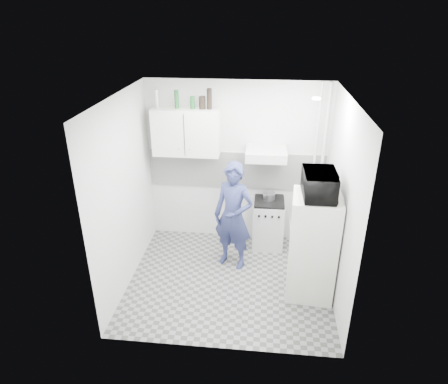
# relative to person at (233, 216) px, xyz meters

# --- Properties ---
(floor) EXTENTS (2.80, 2.80, 0.00)m
(floor) POSITION_rel_person_xyz_m (-0.02, -0.42, -0.81)
(floor) COLOR slate
(floor) RESTS_ON ground
(ceiling) EXTENTS (2.80, 2.80, 0.00)m
(ceiling) POSITION_rel_person_xyz_m (-0.02, -0.42, 1.79)
(ceiling) COLOR white
(ceiling) RESTS_ON wall_back
(wall_back) EXTENTS (2.80, 0.00, 2.80)m
(wall_back) POSITION_rel_person_xyz_m (-0.02, 0.83, 0.49)
(wall_back) COLOR silver
(wall_back) RESTS_ON floor
(wall_left) EXTENTS (0.00, 2.60, 2.60)m
(wall_left) POSITION_rel_person_xyz_m (-1.42, -0.42, 0.49)
(wall_left) COLOR silver
(wall_left) RESTS_ON floor
(wall_right) EXTENTS (0.00, 2.60, 2.60)m
(wall_right) POSITION_rel_person_xyz_m (1.38, -0.42, 0.49)
(wall_right) COLOR silver
(wall_right) RESTS_ON floor
(person) EXTENTS (0.69, 0.58, 1.63)m
(person) POSITION_rel_person_xyz_m (0.00, 0.00, 0.00)
(person) COLOR navy
(person) RESTS_ON floor
(stove) EXTENTS (0.48, 0.48, 0.77)m
(stove) POSITION_rel_person_xyz_m (0.51, 0.58, -0.43)
(stove) COLOR silver
(stove) RESTS_ON floor
(fridge) EXTENTS (0.65, 0.65, 1.45)m
(fridge) POSITION_rel_person_xyz_m (1.08, -0.54, -0.09)
(fridge) COLOR beige
(fridge) RESTS_ON floor
(stove_top) EXTENTS (0.46, 0.46, 0.03)m
(stove_top) POSITION_rel_person_xyz_m (0.51, 0.58, -0.03)
(stove_top) COLOR black
(stove_top) RESTS_ON stove
(saucepan) EXTENTS (0.19, 0.19, 0.11)m
(saucepan) POSITION_rel_person_xyz_m (0.51, 0.65, 0.04)
(saucepan) COLOR silver
(saucepan) RESTS_ON stove_top
(microwave) EXTENTS (0.59, 0.41, 0.32)m
(microwave) POSITION_rel_person_xyz_m (1.08, -0.54, 0.80)
(microwave) COLOR black
(microwave) RESTS_ON fridge
(bottle_a) EXTENTS (0.06, 0.06, 0.27)m
(bottle_a) POSITION_rel_person_xyz_m (-1.19, 0.66, 1.52)
(bottle_a) COLOR silver
(bottle_a) RESTS_ON upper_cabinet
(bottle_c) EXTENTS (0.06, 0.06, 0.26)m
(bottle_c) POSITION_rel_person_xyz_m (-0.89, 0.66, 1.52)
(bottle_c) COLOR #144C1E
(bottle_c) RESTS_ON upper_cabinet
(canister_a) EXTENTS (0.07, 0.07, 0.18)m
(canister_a) POSITION_rel_person_xyz_m (-0.66, 0.66, 1.47)
(canister_a) COLOR #144C1E
(canister_a) RESTS_ON upper_cabinet
(canister_b) EXTENTS (0.10, 0.10, 0.18)m
(canister_b) POSITION_rel_person_xyz_m (-0.52, 0.66, 1.48)
(canister_b) COLOR black
(canister_b) RESTS_ON upper_cabinet
(bottle_e) EXTENTS (0.07, 0.07, 0.30)m
(bottle_e) POSITION_rel_person_xyz_m (-0.42, 0.66, 1.53)
(bottle_e) COLOR black
(bottle_e) RESTS_ON upper_cabinet
(upper_cabinet) EXTENTS (1.00, 0.35, 0.70)m
(upper_cabinet) POSITION_rel_person_xyz_m (-0.77, 0.66, 1.04)
(upper_cabinet) COLOR beige
(upper_cabinet) RESTS_ON wall_back
(range_hood) EXTENTS (0.60, 0.50, 0.14)m
(range_hood) POSITION_rel_person_xyz_m (0.43, 0.58, 0.76)
(range_hood) COLOR silver
(range_hood) RESTS_ON wall_back
(backsplash) EXTENTS (2.74, 0.03, 0.60)m
(backsplash) POSITION_rel_person_xyz_m (-0.02, 0.82, 0.39)
(backsplash) COLOR white
(backsplash) RESTS_ON wall_back
(pipe_a) EXTENTS (0.05, 0.05, 2.60)m
(pipe_a) POSITION_rel_person_xyz_m (1.28, 0.75, 0.49)
(pipe_a) COLOR silver
(pipe_a) RESTS_ON floor
(pipe_b) EXTENTS (0.04, 0.04, 2.60)m
(pipe_b) POSITION_rel_person_xyz_m (1.16, 0.75, 0.49)
(pipe_b) COLOR silver
(pipe_b) RESTS_ON floor
(ceiling_spot_fixture) EXTENTS (0.10, 0.10, 0.02)m
(ceiling_spot_fixture) POSITION_rel_person_xyz_m (0.98, -0.22, 1.76)
(ceiling_spot_fixture) COLOR white
(ceiling_spot_fixture) RESTS_ON ceiling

